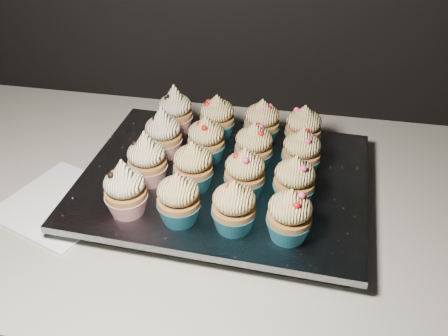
% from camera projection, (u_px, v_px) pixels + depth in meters
% --- Properties ---
extents(worktop, '(2.44, 0.64, 0.04)m').
position_uv_depth(worktop, '(290.00, 211.00, 0.82)').
color(worktop, beige).
rests_on(worktop, cabinet).
extents(napkin, '(0.22, 0.22, 0.00)m').
position_uv_depth(napkin, '(62.00, 204.00, 0.81)').
color(napkin, white).
rests_on(napkin, worktop).
extents(baking_tray, '(0.44, 0.34, 0.02)m').
position_uv_depth(baking_tray, '(224.00, 187.00, 0.83)').
color(baking_tray, black).
rests_on(baking_tray, worktop).
extents(foil_lining, '(0.47, 0.38, 0.01)m').
position_uv_depth(foil_lining, '(224.00, 179.00, 0.82)').
color(foil_lining, silver).
rests_on(foil_lining, baking_tray).
extents(cupcake_0, '(0.06, 0.06, 0.10)m').
position_uv_depth(cupcake_0, '(125.00, 190.00, 0.72)').
color(cupcake_0, '#AE1821').
rests_on(cupcake_0, foil_lining).
extents(cupcake_1, '(0.06, 0.06, 0.08)m').
position_uv_depth(cupcake_1, '(179.00, 199.00, 0.71)').
color(cupcake_1, '#185D71').
rests_on(cupcake_1, foil_lining).
extents(cupcake_2, '(0.06, 0.06, 0.08)m').
position_uv_depth(cupcake_2, '(234.00, 207.00, 0.69)').
color(cupcake_2, '#185D71').
rests_on(cupcake_2, foil_lining).
extents(cupcake_3, '(0.06, 0.06, 0.08)m').
position_uv_depth(cupcake_3, '(289.00, 216.00, 0.68)').
color(cupcake_3, '#185D71').
rests_on(cupcake_3, foil_lining).
extents(cupcake_4, '(0.06, 0.06, 0.10)m').
position_uv_depth(cupcake_4, '(147.00, 160.00, 0.78)').
color(cupcake_4, '#AE1821').
rests_on(cupcake_4, foil_lining).
extents(cupcake_5, '(0.06, 0.06, 0.08)m').
position_uv_depth(cupcake_5, '(193.00, 167.00, 0.77)').
color(cupcake_5, '#185D71').
rests_on(cupcake_5, foil_lining).
extents(cupcake_6, '(0.06, 0.06, 0.08)m').
position_uv_depth(cupcake_6, '(245.00, 174.00, 0.76)').
color(cupcake_6, '#185D71').
rests_on(cupcake_6, foil_lining).
extents(cupcake_7, '(0.06, 0.06, 0.08)m').
position_uv_depth(cupcake_7, '(294.00, 181.00, 0.74)').
color(cupcake_7, '#185D71').
rests_on(cupcake_7, foil_lining).
extents(cupcake_8, '(0.06, 0.06, 0.10)m').
position_uv_depth(cupcake_8, '(163.00, 134.00, 0.84)').
color(cupcake_8, '#AE1821').
rests_on(cupcake_8, foil_lining).
extents(cupcake_9, '(0.06, 0.06, 0.08)m').
position_uv_depth(cupcake_9, '(206.00, 140.00, 0.83)').
color(cupcake_9, '#185D71').
rests_on(cupcake_9, foil_lining).
extents(cupcake_10, '(0.06, 0.06, 0.08)m').
position_uv_depth(cupcake_10, '(254.00, 147.00, 0.82)').
color(cupcake_10, '#185D71').
rests_on(cupcake_10, foil_lining).
extents(cupcake_11, '(0.06, 0.06, 0.08)m').
position_uv_depth(cupcake_11, '(301.00, 153.00, 0.80)').
color(cupcake_11, '#185D71').
rests_on(cupcake_11, foil_lining).
extents(cupcake_12, '(0.06, 0.06, 0.10)m').
position_uv_depth(cupcake_12, '(175.00, 111.00, 0.91)').
color(cupcake_12, '#AE1821').
rests_on(cupcake_12, foil_lining).
extents(cupcake_13, '(0.06, 0.06, 0.08)m').
position_uv_depth(cupcake_13, '(217.00, 118.00, 0.89)').
color(cupcake_13, '#185D71').
rests_on(cupcake_13, foil_lining).
extents(cupcake_14, '(0.06, 0.06, 0.08)m').
position_uv_depth(cupcake_14, '(262.00, 123.00, 0.88)').
color(cupcake_14, '#185D71').
rests_on(cupcake_14, foil_lining).
extents(cupcake_15, '(0.06, 0.06, 0.08)m').
position_uv_depth(cupcake_15, '(303.00, 129.00, 0.86)').
color(cupcake_15, '#185D71').
rests_on(cupcake_15, foil_lining).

